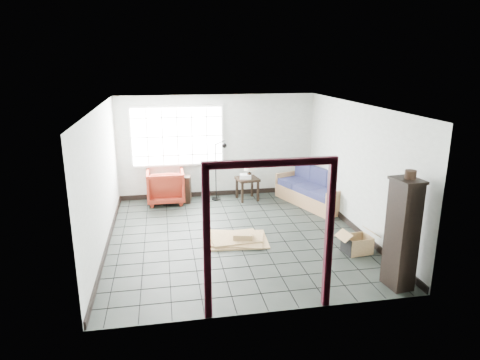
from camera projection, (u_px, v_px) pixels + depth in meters
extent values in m
plane|color=black|center=(236.00, 236.00, 8.62)|extent=(5.50, 5.50, 0.00)
cube|color=#AFB4AD|center=(217.00, 146.00, 10.87)|extent=(5.00, 0.02, 2.60)
cube|color=#AFB4AD|center=(271.00, 226.00, 5.67)|extent=(5.00, 0.02, 2.60)
cube|color=#AFB4AD|center=(101.00, 180.00, 7.84)|extent=(0.02, 5.50, 2.60)
cube|color=#AFB4AD|center=(356.00, 168.00, 8.70)|extent=(0.02, 5.50, 2.60)
cube|color=white|center=(235.00, 106.00, 7.92)|extent=(5.00, 5.50, 0.02)
cube|color=black|center=(218.00, 193.00, 11.19)|extent=(4.95, 0.03, 0.12)
cube|color=black|center=(108.00, 242.00, 8.18)|extent=(0.03, 5.45, 0.12)
cube|color=black|center=(351.00, 225.00, 9.04)|extent=(0.03, 5.45, 0.12)
cube|color=silver|center=(177.00, 136.00, 10.58)|extent=(2.32, 0.06, 1.52)
cube|color=white|center=(177.00, 136.00, 10.54)|extent=(2.20, 0.02, 1.40)
cube|color=#370C16|center=(207.00, 247.00, 5.63)|extent=(0.10, 0.08, 2.10)
cube|color=#370C16|center=(329.00, 237.00, 5.93)|extent=(0.10, 0.08, 2.10)
cube|color=#370C16|center=(271.00, 163.00, 5.48)|extent=(1.80, 0.08, 0.10)
cube|color=brown|center=(311.00, 198.00, 10.47)|extent=(1.34, 2.02, 0.34)
cube|color=brown|center=(339.00, 204.00, 9.63)|extent=(0.73, 0.31, 0.60)
cube|color=brown|center=(288.00, 183.00, 11.24)|extent=(0.73, 0.31, 0.60)
cube|color=brown|center=(322.00, 182.00, 10.54)|extent=(0.71, 1.79, 0.66)
cube|color=#1A1B43|center=(328.00, 195.00, 9.88)|extent=(0.84, 0.79, 0.15)
cube|color=#1A1B43|center=(337.00, 184.00, 9.95)|extent=(0.33, 0.61, 0.49)
cube|color=#1A1B43|center=(311.00, 188.00, 10.39)|extent=(0.84, 0.79, 0.15)
cube|color=#1A1B43|center=(320.00, 178.00, 10.47)|extent=(0.33, 0.61, 0.49)
cube|color=#1A1B43|center=(295.00, 182.00, 10.91)|extent=(0.84, 0.79, 0.15)
cube|color=#1A1B43|center=(304.00, 172.00, 10.98)|extent=(0.33, 0.61, 0.49)
imported|color=maroon|center=(166.00, 185.00, 10.54)|extent=(0.90, 0.84, 0.92)
cube|color=black|center=(247.00, 179.00, 10.72)|extent=(0.59, 0.59, 0.06)
cube|color=black|center=(242.00, 193.00, 10.54)|extent=(0.06, 0.06, 0.52)
cube|color=black|center=(258.00, 191.00, 10.68)|extent=(0.06, 0.06, 0.52)
cube|color=black|center=(237.00, 188.00, 10.92)|extent=(0.06, 0.06, 0.52)
cube|color=black|center=(252.00, 187.00, 11.05)|extent=(0.06, 0.06, 0.52)
cylinder|color=black|center=(249.00, 176.00, 10.64)|extent=(0.13, 0.13, 0.15)
cylinder|color=black|center=(249.00, 171.00, 10.61)|extent=(0.03, 0.03, 0.11)
cone|color=beige|center=(249.00, 166.00, 10.57)|extent=(0.35, 0.35, 0.21)
cube|color=silver|center=(246.00, 176.00, 10.65)|extent=(0.33, 0.28, 0.10)
cylinder|color=black|center=(240.00, 176.00, 10.66)|extent=(0.03, 0.06, 0.06)
cylinder|color=black|center=(216.00, 199.00, 10.88)|extent=(0.27, 0.27, 0.03)
cylinder|color=black|center=(216.00, 172.00, 10.68)|extent=(0.03, 0.03, 1.42)
cylinder|color=black|center=(220.00, 143.00, 10.44)|extent=(0.24, 0.06, 0.13)
sphere|color=black|center=(224.00, 146.00, 10.41)|extent=(0.15, 0.15, 0.13)
cube|color=black|center=(173.00, 189.00, 10.60)|extent=(0.90, 0.47, 0.67)
cube|color=black|center=(173.00, 189.00, 10.60)|extent=(0.84, 0.41, 0.03)
cube|color=black|center=(402.00, 235.00, 6.49)|extent=(0.37, 0.47, 1.73)
cube|color=black|center=(408.00, 180.00, 6.25)|extent=(0.42, 0.52, 0.04)
cylinder|color=black|center=(411.00, 175.00, 6.24)|extent=(0.18, 0.18, 0.13)
cube|color=olive|center=(356.00, 252.00, 7.89)|extent=(0.50, 0.42, 0.02)
cube|color=black|center=(346.00, 246.00, 7.79)|extent=(0.06, 0.37, 0.31)
cube|color=olive|center=(368.00, 243.00, 7.92)|extent=(0.06, 0.37, 0.31)
cube|color=olive|center=(363.00, 248.00, 7.69)|extent=(0.46, 0.08, 0.31)
cube|color=olive|center=(352.00, 240.00, 8.02)|extent=(0.46, 0.08, 0.31)
cube|color=olive|center=(344.00, 236.00, 7.71)|extent=(0.22, 0.39, 0.13)
cube|color=olive|center=(372.00, 232.00, 7.88)|extent=(0.22, 0.39, 0.13)
cube|color=olive|center=(235.00, 240.00, 8.39)|extent=(1.33, 0.99, 0.03)
cube|color=olive|center=(235.00, 239.00, 8.38)|extent=(1.28, 1.09, 0.03)
cube|color=olive|center=(235.00, 238.00, 8.37)|extent=(0.99, 0.75, 0.03)
cube|color=olive|center=(243.00, 235.00, 8.31)|extent=(0.43, 0.37, 0.11)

